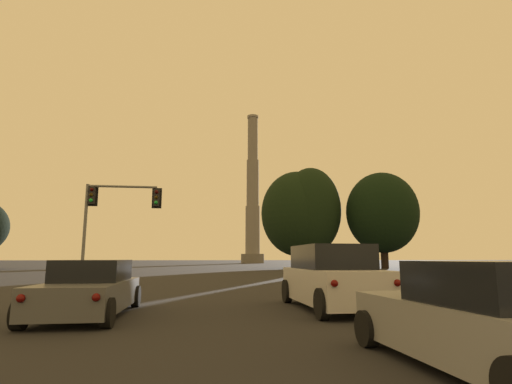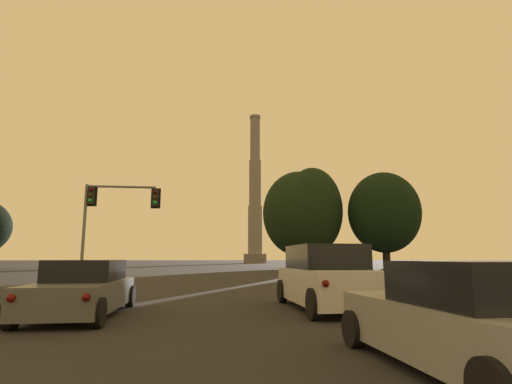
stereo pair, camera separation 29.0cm
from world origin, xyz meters
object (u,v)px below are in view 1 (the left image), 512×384
(hatchback_right_lane_third, at_px, (483,320))
(traffic_light_overhead_left, at_px, (111,208))
(sedan_left_lane_second, at_px, (90,290))
(suv_right_lane_second, at_px, (332,278))
(smokestack, at_px, (253,203))

(hatchback_right_lane_third, xyz_separation_m, traffic_light_overhead_left, (-9.12, 19.46, 3.76))
(sedan_left_lane_second, distance_m, traffic_light_overhead_left, 14.11)
(suv_right_lane_second, height_order, smokestack, smokestack)
(smokestack, bearing_deg, hatchback_right_lane_third, -95.53)
(smokestack, bearing_deg, sedan_left_lane_second, -99.30)
(hatchback_right_lane_third, relative_size, traffic_light_overhead_left, 0.71)
(suv_right_lane_second, xyz_separation_m, hatchback_right_lane_third, (-0.13, -6.60, -0.23))
(hatchback_right_lane_third, bearing_deg, suv_right_lane_second, 87.23)
(sedan_left_lane_second, xyz_separation_m, hatchback_right_lane_third, (6.55, -6.10, -0.00))
(sedan_left_lane_second, bearing_deg, suv_right_lane_second, 3.99)
(traffic_light_overhead_left, xyz_separation_m, smokestack, (20.01, 93.10, 13.31))
(sedan_left_lane_second, bearing_deg, traffic_light_overhead_left, 100.61)
(suv_right_lane_second, distance_m, traffic_light_overhead_left, 16.22)
(smokestack, bearing_deg, suv_right_lane_second, -95.80)
(sedan_left_lane_second, bearing_deg, hatchback_right_lane_third, -43.29)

